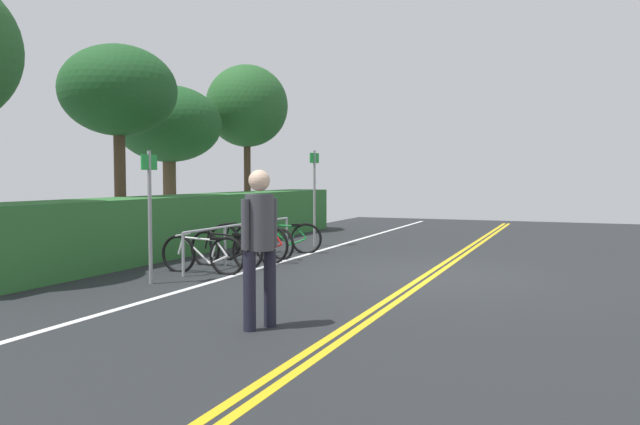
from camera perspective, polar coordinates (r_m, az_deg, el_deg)
ground_plane at (r=10.98m, az=10.11°, el=-5.75°), size 28.14×12.22×0.05m
centre_line_yellow_inner at (r=10.96m, az=10.53°, el=-5.62°), size 25.33×0.10×0.00m
centre_line_yellow_outer at (r=10.99m, az=9.71°, el=-5.59°), size 25.33×0.10×0.00m
bike_lane_stripe_white at (r=12.01m, az=-4.53°, el=-4.80°), size 25.33×0.12×0.00m
bike_rack at (r=12.51m, az=-7.08°, el=-1.90°), size 4.13×0.05×0.76m
bicycle_0 at (r=11.11m, az=-10.68°, el=-3.79°), size 0.46×1.66×0.71m
bicycle_1 at (r=11.80m, az=-8.59°, el=-3.34°), size 0.46×1.67×0.71m
bicycle_2 at (r=12.51m, az=-6.63°, el=-2.78°), size 0.46×1.86×0.79m
bicycle_3 at (r=13.14m, az=-5.25°, el=-2.70°), size 0.63×1.70×0.69m
bicycle_4 at (r=13.85m, az=-3.35°, el=-2.32°), size 0.60×1.67×0.72m
pedestrian at (r=6.92m, az=-5.55°, el=-2.24°), size 0.46×0.32×1.77m
sign_post_near at (r=10.12m, az=-15.31°, el=0.80°), size 0.36×0.06×2.10m
sign_post_far at (r=15.04m, az=-0.52°, el=2.16°), size 0.36×0.10×2.32m
hedge_backdrop at (r=14.85m, az=-11.16°, el=-0.84°), size 13.08×1.30×1.27m
tree_mid at (r=14.36m, az=-17.95°, el=10.45°), size 2.50×2.50×4.52m
tree_far_right at (r=17.49m, az=-13.67°, el=7.78°), size 2.85×2.85×4.15m
tree_extra at (r=19.36m, az=-6.71°, el=9.59°), size 2.50×2.50×5.08m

